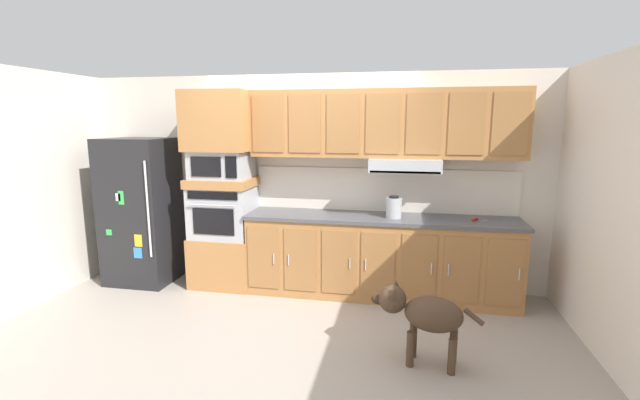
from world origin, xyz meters
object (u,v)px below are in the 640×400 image
Objects in this scene: built_in_oven at (224,211)px; microwave at (222,164)px; electric_kettle at (394,207)px; dog at (423,313)px; screwdriver at (475,219)px; refrigerator at (142,211)px.

microwave is at bearing -0.77° from built_in_oven.
electric_kettle is 0.27× the size of dog.
screwdriver reaches higher than dog.
refrigerator is 3.04m from electric_kettle.
screwdriver is 0.86m from electric_kettle.
microwave is (1.04, 0.07, 0.58)m from refrigerator.
refrigerator is 2.73× the size of microwave.
electric_kettle reaches higher than dog.
screwdriver is (2.85, -0.02, 0.03)m from built_in_oven.
refrigerator reaches higher than dog.
screwdriver is (3.90, 0.05, 0.05)m from refrigerator.
built_in_oven is at bearing 179.64° from screwdriver.
refrigerator reaches higher than screwdriver.
electric_kettle is at bearing -178.03° from screwdriver.
screwdriver is at bearing -0.36° from microwave.
refrigerator is 1.97× the size of dog.
built_in_oven is 4.15× the size of screwdriver.
built_in_oven is 1.09× the size of microwave.
microwave reaches higher than built_in_oven.
refrigerator reaches higher than electric_kettle.
refrigerator reaches higher than microwave.
screwdriver is 0.70× the size of electric_kettle.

